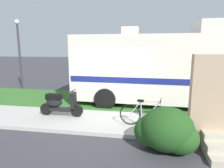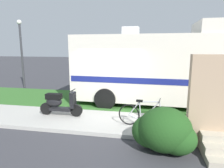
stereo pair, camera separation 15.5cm
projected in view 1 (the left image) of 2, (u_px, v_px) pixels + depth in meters
name	position (u px, v px, depth m)	size (l,w,h in m)	color
ground_plane	(109.00, 112.00, 7.97)	(80.00, 80.00, 0.00)	#38383D
sidewalk	(102.00, 122.00, 6.79)	(24.00, 2.00, 0.12)	#ADAAA3
grass_strip	(114.00, 101.00, 9.41)	(24.00, 3.40, 0.08)	#336628
motorhome_rv	(155.00, 67.00, 8.77)	(6.96, 2.79, 3.57)	silver
scooter	(59.00, 103.00, 7.15)	(1.61, 0.50, 0.97)	black
bicycle	(146.00, 115.00, 6.20)	(1.68, 0.52, 0.89)	black
pickup_truck_near	(211.00, 73.00, 12.68)	(5.49, 2.25, 1.77)	silver
bush_by_porch	(166.00, 131.00, 4.94)	(1.57, 1.18, 1.11)	#1E4719
bottle_green	(191.00, 127.00, 5.90)	(0.07, 0.07, 0.30)	#B2B2B7
street_lamp_post	(19.00, 48.00, 12.02)	(0.28, 0.28, 4.16)	#333338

